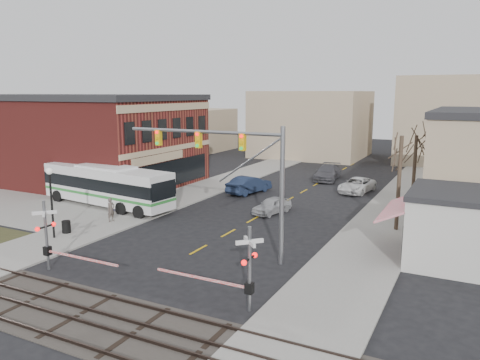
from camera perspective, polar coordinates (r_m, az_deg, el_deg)
name	(u,v)px	position (r m, az deg, el deg)	size (l,w,h in m)	color
ground	(181,260)	(28.52, -7.25, -9.62)	(160.00, 160.00, 0.00)	black
sidewalk_west	(212,186)	(49.73, -3.37, -0.71)	(5.00, 60.00, 0.12)	gray
sidewalk_east	(399,205)	(43.53, 18.79, -2.91)	(5.00, 60.00, 0.12)	gray
plaza_west	(8,203)	(47.02, -26.38, -2.49)	(20.00, 10.00, 0.11)	gray
ballast_strip	(80,315)	(22.90, -18.98, -15.33)	(160.00, 5.00, 0.06)	#332D28
rail_tracks	(79,313)	(22.86, -18.99, -15.13)	(160.00, 3.91, 0.14)	#2D231E
brick_building	(61,137)	(57.03, -20.96, 4.89)	(30.40, 15.40, 9.60)	maroon
tree_east_a	(399,183)	(34.93, 18.80, -0.39)	(0.28, 0.28, 6.75)	#382B21
tree_east_b	(414,174)	(40.80, 20.44, 0.71)	(0.28, 0.28, 6.30)	#382B21
tree_east_c	(427,157)	(48.60, 21.84, 2.65)	(0.28, 0.28, 7.20)	#382B21
transit_bus	(107,185)	(42.13, -15.96, -0.58)	(13.63, 4.48, 3.45)	silver
traffic_signal_mast	(237,162)	(27.51, -0.42, 2.15)	(10.66, 0.30, 8.00)	gray
rr_crossing_west	(52,237)	(28.04, -21.97, -6.45)	(5.60, 1.36, 4.00)	gray
rr_crossing_east	(241,268)	(21.59, 0.12, -10.73)	(5.60, 1.36, 4.00)	gray
street_lamp	(51,189)	(33.60, -22.09, -1.00)	(0.44, 0.44, 4.80)	black
trash_bin	(66,227)	(35.15, -20.42, -5.36)	(0.60, 0.60, 0.86)	black
car_a	(272,205)	(38.63, 3.91, -3.11)	(1.58, 3.93, 1.34)	#A3A4A8
car_b	(249,185)	(46.18, 1.12, -0.57)	(1.81, 5.18, 1.71)	#18233C
car_c	(357,185)	(47.98, 14.05, -0.62)	(2.39, 5.19, 1.44)	white
car_d	(327,173)	(54.04, 10.61, 0.89)	(2.37, 5.82, 1.69)	#444349
pedestrian_near	(111,210)	(36.98, -15.46, -3.51)	(0.67, 0.44, 1.84)	#4F453F
pedestrian_far	(113,200)	(40.13, -15.26, -2.40)	(0.89, 0.69, 1.83)	#39365F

